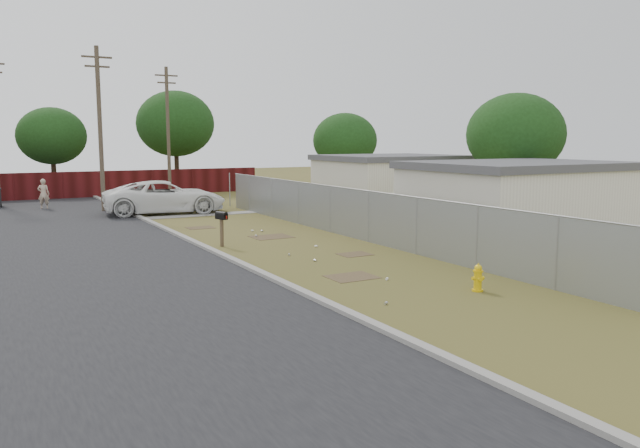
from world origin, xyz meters
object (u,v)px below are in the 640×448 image
fire_hydrant (478,278)px  pedestrian (44,194)px  mailbox (222,219)px  pickup_truck (165,197)px

fire_hydrant → pedestrian: pedestrian is taller
fire_hydrant → mailbox: (-3.50, 9.87, 0.70)m
pickup_truck → pedestrian: size_ratio=3.69×
mailbox → pickup_truck: size_ratio=0.21×
fire_hydrant → mailbox: 10.49m
mailbox → fire_hydrant: bearing=-70.5°
pedestrian → fire_hydrant: bearing=121.1°
mailbox → pickup_truck: bearing=85.1°
fire_hydrant → pedestrian: 28.07m
pickup_truck → mailbox: bearing=-177.4°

